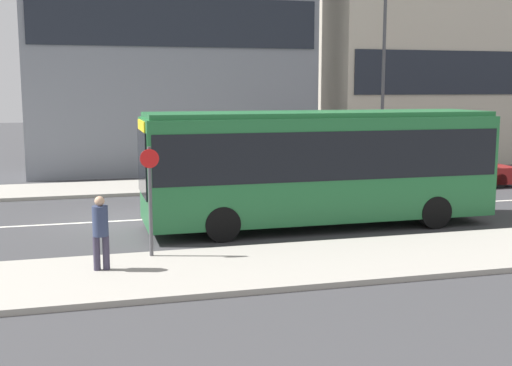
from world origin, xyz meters
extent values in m
plane|color=#3A3A3D|center=(0.00, 0.00, 0.00)|extent=(120.00, 120.00, 0.00)
cube|color=#A39E93|center=(0.00, -6.25, 0.07)|extent=(44.00, 3.50, 0.13)
cube|color=#A39E93|center=(0.00, 6.25, 0.07)|extent=(44.00, 3.50, 0.13)
cube|color=silver|center=(0.00, 0.00, 0.00)|extent=(41.80, 0.16, 0.01)
cube|color=#1E232D|center=(3.04, 9.47, 6.99)|extent=(12.96, 0.08, 2.20)
cube|color=beige|center=(19.54, 12.82, 8.77)|extent=(16.44, 6.64, 17.55)
cube|color=#1E232D|center=(19.54, 9.47, 4.82)|extent=(15.78, 0.08, 2.20)
cube|color=#236B38|center=(5.43, -2.27, 1.78)|extent=(10.22, 2.59, 2.94)
cube|color=black|center=(5.43, -2.27, 2.22)|extent=(10.01, 2.62, 1.35)
cube|color=#236B38|center=(5.43, -2.27, 3.32)|extent=(10.06, 2.39, 0.14)
cube|color=black|center=(0.30, -2.27, 2.05)|extent=(0.05, 2.28, 1.76)
cube|color=yellow|center=(0.30, -2.27, 3.04)|extent=(0.04, 1.82, 0.32)
cylinder|color=black|center=(2.26, -3.46, 0.48)|extent=(0.96, 0.28, 0.96)
cylinder|color=black|center=(2.26, -1.08, 0.48)|extent=(0.96, 0.28, 0.96)
cylinder|color=black|center=(8.60, -3.46, 0.48)|extent=(0.96, 0.28, 0.96)
cylinder|color=black|center=(8.60, -1.08, 0.48)|extent=(0.96, 0.28, 0.96)
cube|color=maroon|center=(13.69, 3.42, 0.49)|extent=(4.67, 1.85, 0.68)
cube|color=#21262B|center=(13.55, 3.42, 1.04)|extent=(2.57, 1.63, 0.43)
cylinder|color=black|center=(15.14, 2.58, 0.30)|extent=(0.60, 0.18, 0.60)
cylinder|color=black|center=(15.14, 4.25, 0.30)|extent=(0.60, 0.18, 0.60)
cylinder|color=black|center=(12.24, 2.58, 0.30)|extent=(0.60, 0.18, 0.60)
cylinder|color=black|center=(12.24, 4.25, 0.30)|extent=(0.60, 0.18, 0.60)
cylinder|color=#383347|center=(-1.04, -5.81, 0.51)|extent=(0.15, 0.15, 0.76)
cylinder|color=#383347|center=(-0.84, -5.81, 0.51)|extent=(0.15, 0.15, 0.76)
cylinder|color=#2D3856|center=(-0.94, -5.81, 1.22)|extent=(0.34, 0.34, 0.66)
sphere|color=tan|center=(-0.94, -5.81, 1.66)|extent=(0.21, 0.21, 0.21)
cylinder|color=#4C4C51|center=(0.23, -4.90, 1.43)|extent=(0.09, 0.09, 2.59)
cylinder|color=red|center=(0.23, -4.96, 2.45)|extent=(0.44, 0.03, 0.44)
cylinder|color=#4C4C51|center=(11.19, 5.42, 3.95)|extent=(0.14, 0.14, 7.63)
camera|label=1|loc=(-1.22, -19.81, 4.08)|focal=45.00mm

